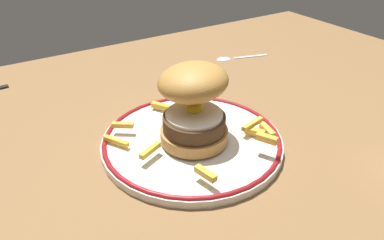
# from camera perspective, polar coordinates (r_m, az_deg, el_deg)

# --- Properties ---
(ground_plane) EXTENTS (1.35, 0.94, 0.04)m
(ground_plane) POSITION_cam_1_polar(r_m,az_deg,el_deg) (0.64, 1.47, -2.52)
(ground_plane) COLOR brown
(dinner_plate) EXTENTS (0.28, 0.28, 0.02)m
(dinner_plate) POSITION_cam_1_polar(r_m,az_deg,el_deg) (0.57, 0.00, -3.22)
(dinner_plate) COLOR white
(dinner_plate) RESTS_ON ground_plane
(burger) EXTENTS (0.15, 0.15, 0.12)m
(burger) POSITION_cam_1_polar(r_m,az_deg,el_deg) (0.54, 0.23, 2.88)
(burger) COLOR #B17A3A
(burger) RESTS_ON dinner_plate
(fries_pile) EXTENTS (0.24, 0.24, 0.03)m
(fries_pile) POSITION_cam_1_polar(r_m,az_deg,el_deg) (0.56, 1.80, -2.03)
(fries_pile) COLOR gold
(fries_pile) RESTS_ON dinner_plate
(spoon) EXTENTS (0.13, 0.05, 0.01)m
(spoon) POSITION_cam_1_polar(r_m,az_deg,el_deg) (0.90, 5.93, 9.73)
(spoon) COLOR silver
(spoon) RESTS_ON ground_plane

